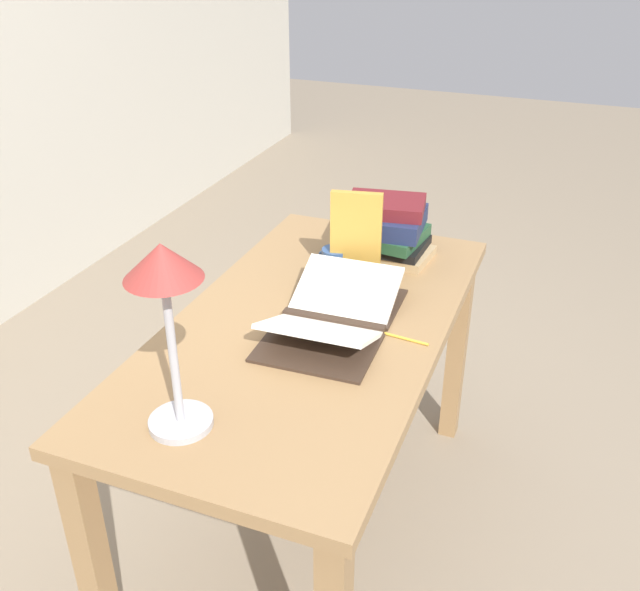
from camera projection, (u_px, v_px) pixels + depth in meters
name	position (u px, v px, depth m)	size (l,w,h in m)	color
ground_plane	(312.00, 527.00, 2.22)	(12.00, 12.00, 0.00)	gray
reading_desk	(311.00, 356.00, 1.91)	(1.33, 0.69, 0.75)	#937047
open_book	(334.00, 315.00, 1.84)	(0.48, 0.30, 0.09)	#38281E
book_stack_tall	(385.00, 228.00, 2.17)	(0.24, 0.30, 0.18)	tan
book_standing_upright	(356.00, 237.00, 2.00)	(0.05, 0.15, 0.27)	#BC8933
reading_lamp	(166.00, 291.00, 1.34)	(0.15, 0.15, 0.42)	#ADADB2
coffee_mug	(334.00, 262.00, 2.07)	(0.08, 0.10, 0.09)	#335184
pencil	(399.00, 337.00, 1.79)	(0.02, 0.16, 0.01)	gold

